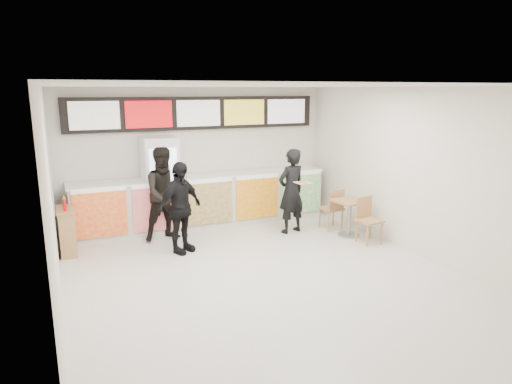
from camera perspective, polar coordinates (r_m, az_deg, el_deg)
floor at (r=7.44m, az=1.08°, el=-10.64°), size 7.00×7.00×0.00m
ceiling at (r=6.83m, az=1.19°, el=13.13°), size 7.00×7.00×0.00m
wall_back at (r=10.21m, az=-7.27°, el=4.45°), size 6.00×0.00×6.00m
wall_left at (r=6.35m, az=-24.20°, el=-1.63°), size 0.00×7.00×7.00m
wall_right at (r=8.67m, az=19.39°, el=2.36°), size 0.00×7.00×7.00m
service_counter at (r=10.01m, az=-6.44°, el=-1.11°), size 5.56×0.77×1.14m
menu_board at (r=10.04m, az=-7.28°, el=9.76°), size 5.50×0.14×0.70m
drinks_fridge at (r=9.70m, az=-11.80°, el=0.85°), size 0.70×0.67×2.00m
mirror_panel at (r=8.72m, az=-24.37°, el=3.66°), size 0.01×2.00×1.50m
customer_main at (r=9.49m, az=4.43°, el=0.11°), size 0.72×0.55×1.77m
customer_left at (r=9.17m, az=-11.23°, el=-0.26°), size 0.98×0.80×1.86m
customer_mid at (r=8.40m, az=-9.48°, el=-1.96°), size 1.07×0.84×1.69m
pizza_slice at (r=9.05m, az=5.81°, el=1.22°), size 0.36×0.36×0.02m
cafe_table at (r=9.50m, az=11.62°, el=-2.35°), size 0.69×1.58×0.90m
condiment_ledge at (r=9.04m, az=-22.55°, el=-4.45°), size 0.31×0.76×1.01m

